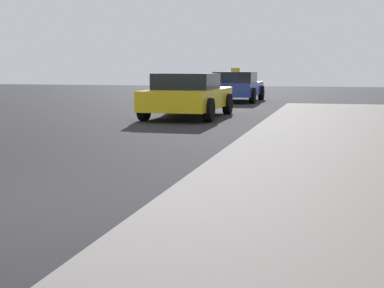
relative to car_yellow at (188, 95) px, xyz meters
name	(u,v)px	position (x,y,z in m)	size (l,w,h in m)	color
sidewalk	(372,236)	(4.45, -11.05, -0.57)	(4.00, 32.00, 0.15)	gray
car_yellow	(188,95)	(0.00, 0.00, 0.00)	(2.03, 4.16, 1.27)	yellow
car_blue	(236,86)	(-0.01, 8.08, 0.00)	(2.04, 4.24, 1.43)	#233899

